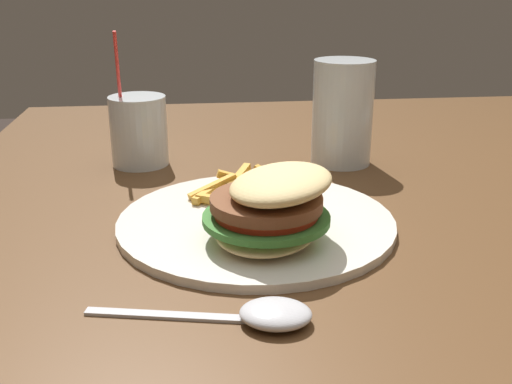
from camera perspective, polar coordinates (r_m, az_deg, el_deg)
name	(u,v)px	position (r m, az deg, el deg)	size (l,w,h in m)	color
dining_table	(462,334)	(0.75, 19.01, -12.70)	(1.51, 1.29, 0.75)	brown
meal_plate_near	(263,214)	(0.65, 0.67, -2.07)	(0.31, 0.31, 0.09)	silver
beer_glass	(342,115)	(0.90, 8.23, 7.29)	(0.09, 0.09, 0.15)	silver
juice_glass	(139,134)	(0.91, -11.08, 5.49)	(0.08, 0.08, 0.20)	silver
spoon	(267,314)	(0.50, 1.05, -11.53)	(0.07, 0.19, 0.02)	silver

